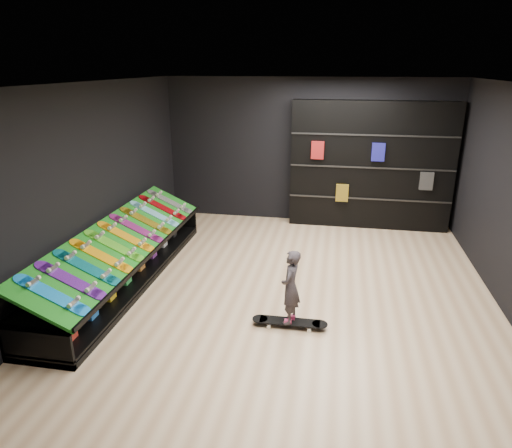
% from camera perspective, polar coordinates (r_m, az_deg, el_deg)
% --- Properties ---
extents(floor, '(6.00, 7.00, 0.01)m').
position_cam_1_polar(floor, '(6.89, 3.83, -8.66)').
color(floor, beige).
rests_on(floor, ground).
extents(ceiling, '(6.00, 7.00, 0.01)m').
position_cam_1_polar(ceiling, '(6.09, 4.49, 17.10)').
color(ceiling, white).
rests_on(ceiling, ground).
extents(wall_back, '(6.00, 0.02, 3.00)m').
position_cam_1_polar(wall_back, '(9.73, 6.49, 8.98)').
color(wall_back, black).
rests_on(wall_back, ground).
extents(wall_front, '(6.00, 0.02, 3.00)m').
position_cam_1_polar(wall_front, '(3.15, -3.28, -14.05)').
color(wall_front, black).
rests_on(wall_front, ground).
extents(wall_left, '(0.02, 7.00, 3.00)m').
position_cam_1_polar(wall_left, '(7.28, -20.12, 4.38)').
color(wall_left, black).
rests_on(wall_left, ground).
extents(display_rack, '(0.90, 4.50, 0.50)m').
position_cam_1_polar(display_rack, '(7.47, -16.02, -5.00)').
color(display_rack, black).
rests_on(display_rack, ground).
extents(turf_ramp, '(0.92, 4.50, 0.46)m').
position_cam_1_polar(turf_ramp, '(7.27, -15.99, -1.72)').
color(turf_ramp, '#116E13').
rests_on(turf_ramp, display_rack).
extents(back_shelving, '(3.21, 0.38, 2.57)m').
position_cam_1_polar(back_shelving, '(9.60, 14.14, 7.07)').
color(back_shelving, black).
rests_on(back_shelving, ground).
extents(floor_skateboard, '(0.98, 0.23, 0.09)m').
position_cam_1_polar(floor_skateboard, '(6.08, 4.21, -12.35)').
color(floor_skateboard, black).
rests_on(floor_skateboard, ground).
extents(child, '(0.19, 0.25, 0.59)m').
position_cam_1_polar(child, '(5.91, 4.30, -9.53)').
color(child, black).
rests_on(child, floor_skateboard).
extents(display_board_0, '(0.93, 0.22, 0.50)m').
position_cam_1_polar(display_board_0, '(5.77, -24.11, -8.10)').
color(display_board_0, blue).
rests_on(display_board_0, turf_ramp).
extents(display_board_1, '(0.93, 0.22, 0.50)m').
position_cam_1_polar(display_board_1, '(6.05, -22.14, -6.54)').
color(display_board_1, purple).
rests_on(display_board_1, turf_ramp).
extents(display_board_2, '(0.93, 0.22, 0.50)m').
position_cam_1_polar(display_board_2, '(6.34, -20.35, -5.11)').
color(display_board_2, '#0C8C99').
rests_on(display_board_2, turf_ramp).
extents(display_board_3, '(0.93, 0.22, 0.50)m').
position_cam_1_polar(display_board_3, '(6.64, -18.74, -3.81)').
color(display_board_3, yellow).
rests_on(display_board_3, turf_ramp).
extents(display_board_4, '(0.93, 0.22, 0.50)m').
position_cam_1_polar(display_board_4, '(6.95, -17.27, -2.62)').
color(display_board_4, green).
rests_on(display_board_4, turf_ramp).
extents(display_board_5, '(0.93, 0.22, 0.50)m').
position_cam_1_polar(display_board_5, '(7.26, -15.92, -1.52)').
color(display_board_5, orange).
rests_on(display_board_5, turf_ramp).
extents(display_board_6, '(0.93, 0.22, 0.50)m').
position_cam_1_polar(display_board_6, '(7.58, -14.69, -0.52)').
color(display_board_6, '#2626BF').
rests_on(display_board_6, turf_ramp).
extents(display_board_7, '(0.93, 0.22, 0.50)m').
position_cam_1_polar(display_board_7, '(7.90, -13.57, 0.40)').
color(display_board_7, yellow).
rests_on(display_board_7, turf_ramp).
extents(display_board_8, '(0.93, 0.22, 0.50)m').
position_cam_1_polar(display_board_8, '(8.23, -12.53, 1.24)').
color(display_board_8, '#0CB2E5').
rests_on(display_board_8, turf_ramp).
extents(display_board_9, '(0.93, 0.22, 0.50)m').
position_cam_1_polar(display_board_9, '(8.57, -11.57, 2.03)').
color(display_board_9, red).
rests_on(display_board_9, turf_ramp).
extents(display_board_10, '(0.93, 0.22, 0.50)m').
position_cam_1_polar(display_board_10, '(8.91, -10.68, 2.75)').
color(display_board_10, black).
rests_on(display_board_10, turf_ramp).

